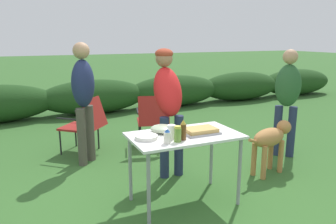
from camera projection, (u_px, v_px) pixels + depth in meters
name	position (u px, v px, depth m)	size (l,w,h in m)	color
ground_plane	(184.00, 202.00, 3.43)	(60.00, 60.00, 0.00)	#336028
shrub_hedge	(94.00, 97.00, 7.34)	(14.40, 0.90, 0.76)	#1E4219
folding_table	(184.00, 142.00, 3.28)	(1.10, 0.64, 0.74)	white
food_tray	(200.00, 131.00, 3.29)	(0.36, 0.24, 0.06)	#9E9EA3
plate_stack	(147.00, 137.00, 3.11)	(0.22, 0.22, 0.04)	white
mixing_bowl	(162.00, 129.00, 3.33)	(0.24, 0.24, 0.08)	#ADBC99
paper_cup_stack	(171.00, 132.00, 3.12)	(0.08, 0.08, 0.13)	white
beer_bottle	(183.00, 130.00, 3.07)	(0.06, 0.06, 0.20)	brown
relish_jar	(178.00, 134.00, 3.02)	(0.07, 0.07, 0.15)	olive
mayo_bottle	(167.00, 137.00, 2.97)	(0.07, 0.07, 0.14)	silver
standing_person_in_dark_puffer	(168.00, 97.00, 3.97)	(0.35, 0.47, 1.56)	#232D4C
standing_person_in_red_jacket	(287.00, 93.00, 4.58)	(0.42, 0.42, 1.53)	#232D4C
standing_person_in_gray_fleece	(84.00, 92.00, 4.30)	(0.44, 0.44, 1.63)	#4C473D
dog	(271.00, 139.00, 4.08)	(0.82, 0.35, 0.65)	#B27A42
camp_chair_green_behind_table	(153.00, 118.00, 5.06)	(0.61, 0.69, 0.83)	maroon
camp_chair_near_hedge	(85.00, 122.00, 4.80)	(0.75, 0.73, 0.83)	maroon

